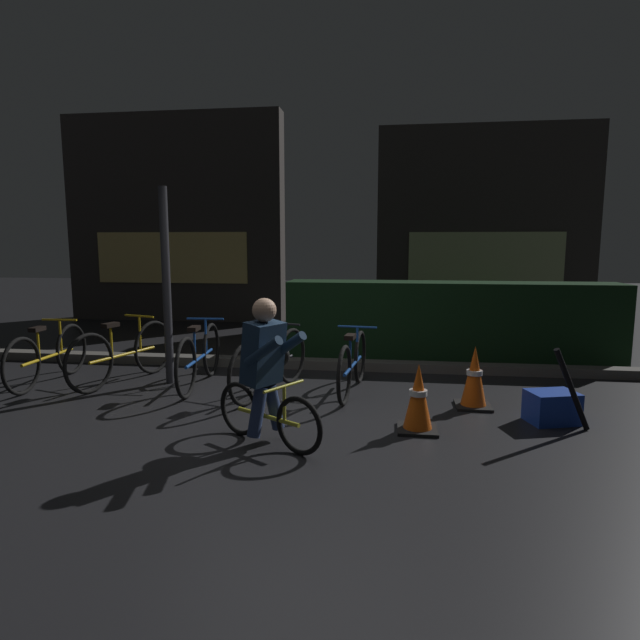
{
  "coord_description": "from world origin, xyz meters",
  "views": [
    {
      "loc": [
        0.93,
        -4.77,
        1.68
      ],
      "look_at": [
        0.2,
        0.6,
        0.9
      ],
      "focal_mm": 29.5,
      "sensor_mm": 36.0,
      "label": 1
    }
  ],
  "objects_px": {
    "traffic_cone_near": "(418,399)",
    "blue_crate": "(552,407)",
    "street_post": "(167,287)",
    "parked_bike_center_right": "(271,363)",
    "parked_bike_right_mid": "(353,364)",
    "traffic_cone_far": "(474,378)",
    "parked_bike_leftmost": "(48,356)",
    "closed_umbrella": "(572,390)",
    "parked_bike_left_mid": "(124,354)",
    "cyclist": "(267,371)",
    "parked_bike_center_left": "(200,357)"
  },
  "relations": [
    {
      "from": "parked_bike_leftmost",
      "to": "traffic_cone_near",
      "type": "height_order",
      "value": "parked_bike_leftmost"
    },
    {
      "from": "parked_bike_center_left",
      "to": "parked_bike_leftmost",
      "type": "bearing_deg",
      "value": 90.15
    },
    {
      "from": "street_post",
      "to": "parked_bike_center_right",
      "type": "xyz_separation_m",
      "value": [
        1.33,
        -0.29,
        -0.83
      ]
    },
    {
      "from": "street_post",
      "to": "cyclist",
      "type": "bearing_deg",
      "value": -47.1
    },
    {
      "from": "street_post",
      "to": "cyclist",
      "type": "height_order",
      "value": "street_post"
    },
    {
      "from": "cyclist",
      "to": "parked_bike_right_mid",
      "type": "bearing_deg",
      "value": 101.1
    },
    {
      "from": "traffic_cone_far",
      "to": "parked_bike_leftmost",
      "type": "bearing_deg",
      "value": 176.69
    },
    {
      "from": "parked_bike_center_left",
      "to": "traffic_cone_near",
      "type": "height_order",
      "value": "parked_bike_center_left"
    },
    {
      "from": "traffic_cone_near",
      "to": "blue_crate",
      "type": "height_order",
      "value": "traffic_cone_near"
    },
    {
      "from": "parked_bike_leftmost",
      "to": "parked_bike_center_left",
      "type": "distance_m",
      "value": 1.87
    },
    {
      "from": "parked_bike_left_mid",
      "to": "cyclist",
      "type": "distance_m",
      "value": 2.79
    },
    {
      "from": "traffic_cone_far",
      "to": "closed_umbrella",
      "type": "distance_m",
      "value": 0.99
    },
    {
      "from": "parked_bike_leftmost",
      "to": "parked_bike_center_right",
      "type": "distance_m",
      "value": 2.78
    },
    {
      "from": "parked_bike_left_mid",
      "to": "traffic_cone_near",
      "type": "bearing_deg",
      "value": -92.89
    },
    {
      "from": "blue_crate",
      "to": "cyclist",
      "type": "bearing_deg",
      "value": -161.18
    },
    {
      "from": "parked_bike_leftmost",
      "to": "closed_umbrella",
      "type": "xyz_separation_m",
      "value": [
        5.73,
        -0.92,
        0.05
      ]
    },
    {
      "from": "closed_umbrella",
      "to": "parked_bike_center_left",
      "type": "bearing_deg",
      "value": -37.57
    },
    {
      "from": "parked_bike_leftmost",
      "to": "parked_bike_center_right",
      "type": "height_order",
      "value": "parked_bike_center_right"
    },
    {
      "from": "parked_bike_center_left",
      "to": "blue_crate",
      "type": "height_order",
      "value": "parked_bike_center_left"
    },
    {
      "from": "parked_bike_center_left",
      "to": "cyclist",
      "type": "bearing_deg",
      "value": -147.65
    },
    {
      "from": "traffic_cone_near",
      "to": "closed_umbrella",
      "type": "height_order",
      "value": "closed_umbrella"
    },
    {
      "from": "traffic_cone_far",
      "to": "street_post",
      "type": "bearing_deg",
      "value": 171.74
    },
    {
      "from": "parked_bike_right_mid",
      "to": "closed_umbrella",
      "type": "distance_m",
      "value": 2.27
    },
    {
      "from": "street_post",
      "to": "parked_bike_center_left",
      "type": "height_order",
      "value": "street_post"
    },
    {
      "from": "parked_bike_right_mid",
      "to": "blue_crate",
      "type": "distance_m",
      "value": 2.1
    },
    {
      "from": "parked_bike_right_mid",
      "to": "cyclist",
      "type": "relative_size",
      "value": 1.28
    },
    {
      "from": "traffic_cone_far",
      "to": "cyclist",
      "type": "distance_m",
      "value": 2.29
    },
    {
      "from": "street_post",
      "to": "parked_bike_left_mid",
      "type": "xyz_separation_m",
      "value": [
        -0.55,
        -0.07,
        -0.82
      ]
    },
    {
      "from": "parked_bike_left_mid",
      "to": "closed_umbrella",
      "type": "xyz_separation_m",
      "value": [
        4.84,
        -1.08,
        0.03
      ]
    },
    {
      "from": "parked_bike_center_left",
      "to": "parked_bike_center_right",
      "type": "distance_m",
      "value": 0.93
    },
    {
      "from": "parked_bike_right_mid",
      "to": "traffic_cone_near",
      "type": "height_order",
      "value": "parked_bike_right_mid"
    },
    {
      "from": "traffic_cone_near",
      "to": "blue_crate",
      "type": "bearing_deg",
      "value": 17.42
    },
    {
      "from": "street_post",
      "to": "parked_bike_right_mid",
      "type": "height_order",
      "value": "street_post"
    },
    {
      "from": "street_post",
      "to": "blue_crate",
      "type": "bearing_deg",
      "value": -12.09
    },
    {
      "from": "street_post",
      "to": "traffic_cone_far",
      "type": "height_order",
      "value": "street_post"
    },
    {
      "from": "parked_bike_leftmost",
      "to": "parked_bike_center_left",
      "type": "relative_size",
      "value": 0.96
    },
    {
      "from": "blue_crate",
      "to": "traffic_cone_far",
      "type": "bearing_deg",
      "value": 149.82
    },
    {
      "from": "traffic_cone_far",
      "to": "cyclist",
      "type": "xyz_separation_m",
      "value": [
        -1.89,
        -1.26,
        0.32
      ]
    },
    {
      "from": "parked_bike_center_right",
      "to": "traffic_cone_far",
      "type": "relative_size",
      "value": 2.51
    },
    {
      "from": "street_post",
      "to": "parked_bike_leftmost",
      "type": "height_order",
      "value": "street_post"
    },
    {
      "from": "parked_bike_left_mid",
      "to": "closed_umbrella",
      "type": "relative_size",
      "value": 1.98
    },
    {
      "from": "street_post",
      "to": "cyclist",
      "type": "distance_m",
      "value": 2.48
    },
    {
      "from": "parked_bike_left_mid",
      "to": "parked_bike_right_mid",
      "type": "height_order",
      "value": "parked_bike_left_mid"
    },
    {
      "from": "parked_bike_left_mid",
      "to": "traffic_cone_near",
      "type": "xyz_separation_m",
      "value": [
        3.48,
        -1.23,
        -0.06
      ]
    },
    {
      "from": "street_post",
      "to": "traffic_cone_near",
      "type": "xyz_separation_m",
      "value": [
        2.93,
        -1.3,
        -0.88
      ]
    },
    {
      "from": "parked_bike_left_mid",
      "to": "closed_umbrella",
      "type": "distance_m",
      "value": 4.96
    },
    {
      "from": "parked_bike_leftmost",
      "to": "parked_bike_right_mid",
      "type": "height_order",
      "value": "parked_bike_leftmost"
    },
    {
      "from": "street_post",
      "to": "blue_crate",
      "type": "height_order",
      "value": "street_post"
    },
    {
      "from": "traffic_cone_far",
      "to": "cyclist",
      "type": "bearing_deg",
      "value": -146.36
    },
    {
      "from": "parked_bike_leftmost",
      "to": "closed_umbrella",
      "type": "distance_m",
      "value": 5.81
    }
  ]
}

